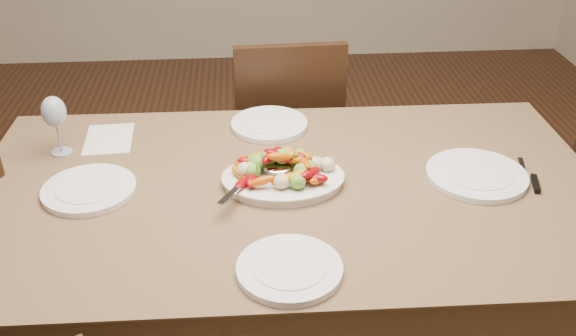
% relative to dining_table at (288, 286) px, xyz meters
% --- Properties ---
extents(dining_table, '(1.85, 1.06, 0.76)m').
position_rel_dining_table_xyz_m(dining_table, '(0.00, 0.00, 0.00)').
color(dining_table, brown).
rests_on(dining_table, ground).
extents(chair_far, '(0.44, 0.44, 0.95)m').
position_rel_dining_table_xyz_m(chair_far, '(0.05, 0.84, 0.10)').
color(chair_far, black).
rests_on(chair_far, ground).
extents(serving_platter, '(0.35, 0.26, 0.02)m').
position_rel_dining_table_xyz_m(serving_platter, '(-0.01, 0.01, 0.39)').
color(serving_platter, white).
rests_on(serving_platter, dining_table).
extents(roasted_vegetables, '(0.28, 0.19, 0.09)m').
position_rel_dining_table_xyz_m(roasted_vegetables, '(-0.01, 0.01, 0.45)').
color(roasted_vegetables, maroon).
rests_on(roasted_vegetables, serving_platter).
extents(serving_spoon, '(0.28, 0.18, 0.03)m').
position_rel_dining_table_xyz_m(serving_spoon, '(-0.08, -0.02, 0.43)').
color(serving_spoon, '#9EA0A8').
rests_on(serving_spoon, serving_platter).
extents(plate_left, '(0.26, 0.26, 0.02)m').
position_rel_dining_table_xyz_m(plate_left, '(-0.57, 0.01, 0.39)').
color(plate_left, white).
rests_on(plate_left, dining_table).
extents(plate_right, '(0.30, 0.30, 0.02)m').
position_rel_dining_table_xyz_m(plate_right, '(0.56, 0.01, 0.39)').
color(plate_right, white).
rests_on(plate_right, dining_table).
extents(plate_far, '(0.26, 0.26, 0.02)m').
position_rel_dining_table_xyz_m(plate_far, '(-0.03, 0.38, 0.39)').
color(plate_far, white).
rests_on(plate_far, dining_table).
extents(plate_near, '(0.26, 0.26, 0.02)m').
position_rel_dining_table_xyz_m(plate_near, '(-0.03, -0.38, 0.39)').
color(plate_near, white).
rests_on(plate_near, dining_table).
extents(wine_glass, '(0.08, 0.08, 0.20)m').
position_rel_dining_table_xyz_m(wine_glass, '(-0.70, 0.25, 0.48)').
color(wine_glass, '#8C99A5').
rests_on(wine_glass, dining_table).
extents(menu_card, '(0.16, 0.22, 0.00)m').
position_rel_dining_table_xyz_m(menu_card, '(-0.57, 0.33, 0.38)').
color(menu_card, silver).
rests_on(menu_card, dining_table).
extents(table_knife, '(0.07, 0.20, 0.01)m').
position_rel_dining_table_xyz_m(table_knife, '(0.71, -0.01, 0.38)').
color(table_knife, '#9EA0A8').
rests_on(table_knife, dining_table).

